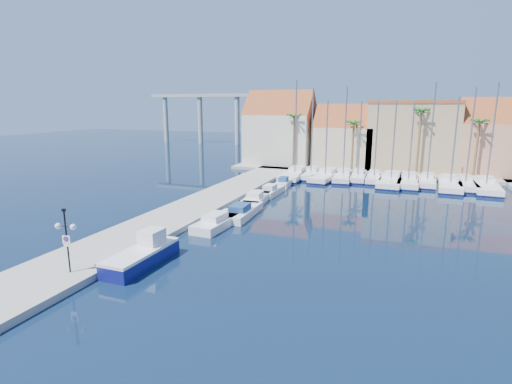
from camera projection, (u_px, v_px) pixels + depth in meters
ground at (218, 261)px, 29.41m from camera, size 260.00×260.00×0.00m
quay_west at (199, 205)px, 44.81m from camera, size 6.00×77.00×0.50m
shore_north at (391, 169)px, 69.69m from camera, size 54.00×16.00×0.50m
lamp_post at (66, 231)px, 25.68m from camera, size 1.46×0.58×4.34m
bollard at (154, 233)px, 33.54m from camera, size 0.23×0.23×0.56m
fishing_boat at (143, 254)px, 28.73m from camera, size 2.23×6.53×2.28m
motorboat_west_0 at (218, 221)px, 37.81m from camera, size 2.60×7.14×1.40m
motorboat_west_1 at (242, 211)px, 41.23m from camera, size 2.58×7.23×1.40m
motorboat_west_2 at (256, 198)px, 47.05m from camera, size 2.87×7.00×1.40m
motorboat_west_3 at (271, 191)px, 51.12m from camera, size 1.99×5.82×1.40m
motorboat_west_4 at (284, 183)px, 56.58m from camera, size 2.07×5.29×1.40m
sailboat_0 at (296, 174)px, 63.23m from camera, size 3.22×11.47×14.91m
sailboat_1 at (311, 174)px, 63.21m from camera, size 2.33×8.53×13.70m
sailboat_2 at (326, 176)px, 61.59m from camera, size 3.68×10.75×11.92m
sailboat_3 at (343, 176)px, 61.13m from camera, size 3.02×9.44×13.95m
sailboat_4 at (358, 176)px, 61.07m from camera, size 2.65×8.54×11.82m
sailboat_5 at (374, 177)px, 59.99m from camera, size 2.40×8.23×11.75m
sailboat_6 at (391, 180)px, 58.27m from camera, size 3.66×11.92×11.88m
sailboat_7 at (408, 181)px, 57.65m from camera, size 3.09×10.83×11.73m
sailboat_8 at (427, 181)px, 57.44m from camera, size 2.81×9.09×14.34m
sailboat_9 at (450, 184)px, 55.24m from camera, size 3.59×11.30×12.35m
sailboat_10 at (465, 183)px, 55.42m from camera, size 2.87×9.56×13.56m
sailboat_11 at (485, 186)px, 54.14m from camera, size 3.53×11.59×14.15m
building_0 at (280, 131)px, 74.40m from camera, size 12.30×9.00×13.50m
building_1 at (345, 140)px, 70.49m from camera, size 10.30×8.00×11.00m
building_2 at (412, 135)px, 67.37m from camera, size 14.20×10.20×11.50m
building_3 at (494, 140)px, 62.36m from camera, size 10.30×8.00×12.00m
palm_0 at (294, 118)px, 67.90m from camera, size 2.60×2.60×10.15m
palm_1 at (354, 125)px, 64.62m from camera, size 2.60×2.60×9.15m
palm_2 at (421, 113)px, 60.74m from camera, size 2.60×2.60×11.15m
palm_3 at (479, 124)px, 58.26m from camera, size 2.60×2.60×9.65m
viaduct at (221, 109)px, 115.67m from camera, size 48.00×2.20×14.45m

